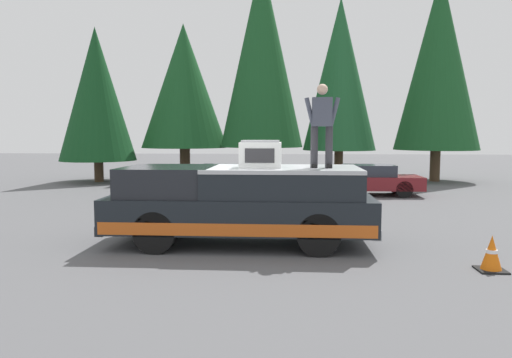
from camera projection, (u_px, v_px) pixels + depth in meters
The scene contains 12 objects.
ground_plane at pixel (232, 245), 10.15m from camera, with size 90.00×90.00×0.00m, color #565659.
pickup_truck at pixel (241, 204), 10.13m from camera, with size 2.01×5.54×1.65m.
compressor_unit at pixel (261, 154), 9.84m from camera, with size 0.65×0.84×0.56m.
person_on_truck_bed at pixel (322, 123), 9.73m from camera, with size 0.29×0.72×1.69m.
parked_car_maroon at pixel (366, 180), 18.32m from camera, with size 1.64×4.10×1.16m.
parked_car_navy at pixel (224, 180), 18.43m from camera, with size 1.64×4.10×1.16m.
traffic_cone at pixel (492, 254), 8.22m from camera, with size 0.47×0.47×0.62m.
conifer_far_left at pixel (439, 62), 23.17m from camera, with size 4.03×4.03×10.07m.
conifer_left at pixel (340, 75), 24.20m from camera, with size 3.67×3.67×9.11m.
conifer_center_left at pixel (262, 54), 23.48m from camera, with size 4.05×4.05×10.80m.
conifer_center_right at pixel (184, 86), 24.68m from camera, with size 4.42×4.42×7.91m.
conifer_right at pixel (97, 94), 23.08m from camera, with size 3.64×3.64×7.39m.
Camera 1 is at (-9.91, -1.19, 2.35)m, focal length 33.77 mm.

